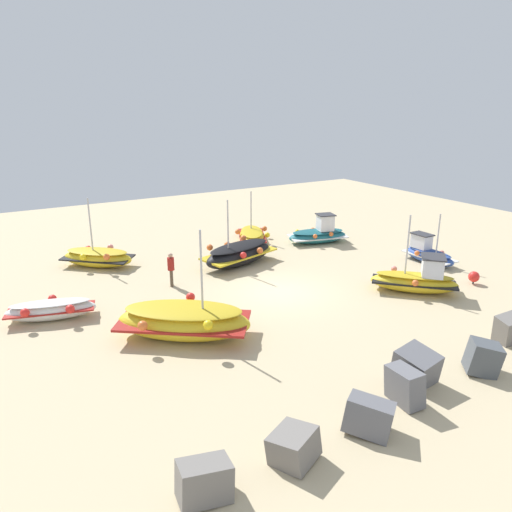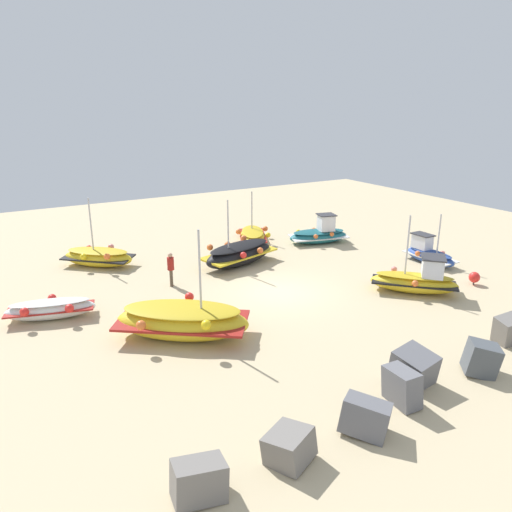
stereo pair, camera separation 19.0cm
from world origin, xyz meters
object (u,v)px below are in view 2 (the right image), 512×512
object	(u,v)px
fishing_boat_7	(429,254)
person_walking	(171,267)
fishing_boat_1	(98,257)
mooring_buoy_0	(474,277)
fishing_boat_5	(416,280)
fishing_boat_4	(253,235)
fishing_boat_0	(320,234)
fishing_boat_3	(239,254)
fishing_boat_6	(50,309)
fishing_boat_2	(182,321)

from	to	relation	value
fishing_boat_7	person_walking	xyz separation A→B (m)	(13.37, -3.71, 0.44)
fishing_boat_1	mooring_buoy_0	distance (m)	19.11
fishing_boat_1	fishing_boat_5	distance (m)	16.24
fishing_boat_7	fishing_boat_4	bearing A→B (deg)	36.32
fishing_boat_1	person_walking	world-z (taller)	fishing_boat_1
fishing_boat_0	fishing_boat_1	world-z (taller)	fishing_boat_1
fishing_boat_1	person_walking	bearing A→B (deg)	-21.92
fishing_boat_3	fishing_boat_6	world-z (taller)	fishing_boat_3
fishing_boat_1	fishing_boat_7	bearing A→B (deg)	13.94
fishing_boat_3	fishing_boat_0	bearing A→B (deg)	-4.63
fishing_boat_2	mooring_buoy_0	size ratio (longest dim) A/B	8.30
fishing_boat_4	mooring_buoy_0	distance (m)	13.11
fishing_boat_5	mooring_buoy_0	xyz separation A→B (m)	(-3.19, 0.71, -0.21)
fishing_boat_0	fishing_boat_4	xyz separation A→B (m)	(3.45, -2.34, -0.15)
fishing_boat_4	fishing_boat_6	bearing A→B (deg)	-39.40
mooring_buoy_0	fishing_boat_6	bearing A→B (deg)	-18.60
fishing_boat_7	person_walking	world-z (taller)	fishing_boat_7
fishing_boat_3	fishing_boat_2	bearing A→B (deg)	-148.64
fishing_boat_4	fishing_boat_3	bearing A→B (deg)	-12.56
fishing_boat_1	fishing_boat_7	xyz separation A→B (m)	(-15.67, 8.49, -0.00)
mooring_buoy_0	fishing_boat_3	bearing A→B (deg)	-45.04
fishing_boat_3	fishing_boat_5	distance (m)	9.17
fishing_boat_6	mooring_buoy_0	xyz separation A→B (m)	(-18.18, 6.12, -0.05)
fishing_boat_6	fishing_boat_1	bearing A→B (deg)	-103.95
fishing_boat_7	fishing_boat_3	bearing A→B (deg)	62.10
fishing_boat_2	fishing_boat_5	xyz separation A→B (m)	(-10.98, 1.22, -0.07)
fishing_boat_1	fishing_boat_4	size ratio (longest dim) A/B	0.98
fishing_boat_0	fishing_boat_6	world-z (taller)	fishing_boat_0
fishing_boat_7	mooring_buoy_0	bearing A→B (deg)	167.88
person_walking	fishing_boat_2	bearing A→B (deg)	-81.06
fishing_boat_2	fishing_boat_5	bearing A→B (deg)	-149.66
fishing_boat_1	fishing_boat_3	xyz separation A→B (m)	(-6.61, 3.63, 0.12)
fishing_boat_4	fishing_boat_5	world-z (taller)	fishing_boat_5
person_walking	mooring_buoy_0	xyz separation A→B (m)	(-12.61, 7.17, -0.57)
fishing_boat_0	mooring_buoy_0	bearing A→B (deg)	-64.05
fishing_boat_5	fishing_boat_4	bearing A→B (deg)	146.85
fishing_boat_0	fishing_boat_1	distance (m)	13.16
fishing_boat_0	fishing_boat_5	world-z (taller)	fishing_boat_5
fishing_boat_0	fishing_boat_2	world-z (taller)	fishing_boat_2
fishing_boat_1	fishing_boat_6	xyz separation A→B (m)	(3.27, 5.83, -0.08)
fishing_boat_4	fishing_boat_5	xyz separation A→B (m)	(-2.22, 11.23, 0.19)
fishing_boat_1	fishing_boat_7	world-z (taller)	fishing_boat_1
fishing_boat_5	fishing_boat_7	bearing A→B (deg)	80.44
fishing_boat_1	fishing_boat_7	size ratio (longest dim) A/B	1.21
fishing_boat_7	fishing_boat_2	bearing A→B (deg)	96.12
fishing_boat_2	fishing_boat_4	xyz separation A→B (m)	(-8.76, -10.01, -0.26)
fishing_boat_1	person_walking	distance (m)	5.32
fishing_boat_2	fishing_boat_4	size ratio (longest dim) A/B	1.34
fishing_boat_0	person_walking	bearing A→B (deg)	-152.71
fishing_boat_3	mooring_buoy_0	bearing A→B (deg)	-61.13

